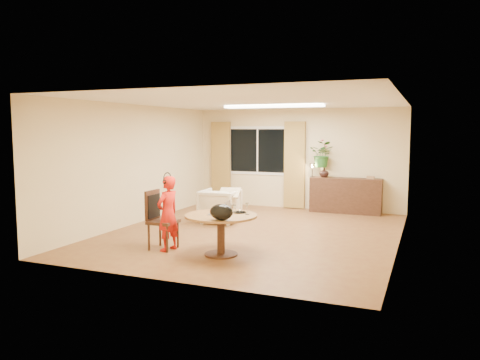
# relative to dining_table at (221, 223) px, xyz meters

# --- Properties ---
(floor) EXTENTS (6.50, 6.50, 0.00)m
(floor) POSITION_rel_dining_table_xyz_m (-0.08, 1.76, -0.53)
(floor) COLOR brown
(floor) RESTS_ON ground
(ceiling) EXTENTS (6.50, 6.50, 0.00)m
(ceiling) POSITION_rel_dining_table_xyz_m (-0.08, 1.76, 2.07)
(ceiling) COLOR white
(ceiling) RESTS_ON wall_back
(wall_back) EXTENTS (5.50, 0.00, 5.50)m
(wall_back) POSITION_rel_dining_table_xyz_m (-0.08, 5.01, 0.77)
(wall_back) COLOR beige
(wall_back) RESTS_ON floor
(wall_left) EXTENTS (0.00, 6.50, 6.50)m
(wall_left) POSITION_rel_dining_table_xyz_m (-2.83, 1.76, 0.77)
(wall_left) COLOR beige
(wall_left) RESTS_ON floor
(wall_right) EXTENTS (0.00, 6.50, 6.50)m
(wall_right) POSITION_rel_dining_table_xyz_m (2.67, 1.76, 0.77)
(wall_right) COLOR beige
(wall_right) RESTS_ON floor
(window) EXTENTS (1.70, 0.03, 1.30)m
(window) POSITION_rel_dining_table_xyz_m (-1.18, 4.99, 0.97)
(window) COLOR white
(window) RESTS_ON wall_back
(curtain_left) EXTENTS (0.55, 0.08, 2.25)m
(curtain_left) POSITION_rel_dining_table_xyz_m (-2.23, 4.92, 0.61)
(curtain_left) COLOR brown
(curtain_left) RESTS_ON wall_back
(curtain_right) EXTENTS (0.55, 0.08, 2.25)m
(curtain_right) POSITION_rel_dining_table_xyz_m (-0.13, 4.92, 0.61)
(curtain_right) COLOR brown
(curtain_right) RESTS_ON wall_back
(ceiling_panel) EXTENTS (2.20, 0.35, 0.05)m
(ceiling_panel) POSITION_rel_dining_table_xyz_m (-0.08, 2.96, 2.03)
(ceiling_panel) COLOR white
(ceiling_panel) RESTS_ON ceiling
(dining_table) EXTENTS (1.18, 1.18, 0.67)m
(dining_table) POSITION_rel_dining_table_xyz_m (0.00, 0.00, 0.00)
(dining_table) COLOR brown
(dining_table) RESTS_ON floor
(dining_chair) EXTENTS (0.49, 0.44, 1.02)m
(dining_chair) POSITION_rel_dining_table_xyz_m (-1.09, -0.01, -0.02)
(dining_chair) COLOR black
(dining_chair) RESTS_ON floor
(child) EXTENTS (0.52, 0.40, 1.28)m
(child) POSITION_rel_dining_table_xyz_m (-0.96, -0.06, 0.11)
(child) COLOR red
(child) RESTS_ON floor
(laptop) EXTENTS (0.39, 0.28, 0.24)m
(laptop) POSITION_rel_dining_table_xyz_m (-0.02, -0.03, 0.27)
(laptop) COLOR #B7B7BC
(laptop) RESTS_ON dining_table
(tumbler) EXTENTS (0.09, 0.09, 0.12)m
(tumbler) POSITION_rel_dining_table_xyz_m (0.10, 0.30, 0.20)
(tumbler) COLOR white
(tumbler) RESTS_ON dining_table
(wine_glass) EXTENTS (0.07, 0.07, 0.19)m
(wine_glass) POSITION_rel_dining_table_xyz_m (0.39, 0.18, 0.24)
(wine_glass) COLOR white
(wine_glass) RESTS_ON dining_table
(pot_lid) EXTENTS (0.27, 0.27, 0.03)m
(pot_lid) POSITION_rel_dining_table_xyz_m (0.22, 0.27, 0.16)
(pot_lid) COLOR white
(pot_lid) RESTS_ON dining_table
(handbag) EXTENTS (0.41, 0.29, 0.25)m
(handbag) POSITION_rel_dining_table_xyz_m (0.20, -0.43, 0.27)
(handbag) COLOR black
(handbag) RESTS_ON dining_table
(armchair) EXTENTS (0.85, 0.87, 0.74)m
(armchair) POSITION_rel_dining_table_xyz_m (-1.16, 2.50, -0.16)
(armchair) COLOR beige
(armchair) RESTS_ON floor
(throw) EXTENTS (0.58, 0.65, 0.03)m
(throw) POSITION_rel_dining_table_xyz_m (-0.92, 2.49, 0.23)
(throw) COLOR beige
(throw) RESTS_ON armchair
(sideboard) EXTENTS (1.74, 0.42, 0.87)m
(sideboard) POSITION_rel_dining_table_xyz_m (1.23, 4.77, -0.10)
(sideboard) COLOR black
(sideboard) RESTS_ON floor
(vase) EXTENTS (0.30, 0.30, 0.25)m
(vase) POSITION_rel_dining_table_xyz_m (0.68, 4.77, 0.46)
(vase) COLOR black
(vase) RESTS_ON sideboard
(bouquet) EXTENTS (0.64, 0.57, 0.66)m
(bouquet) POSITION_rel_dining_table_xyz_m (0.63, 4.77, 0.92)
(bouquet) COLOR #256426
(bouquet) RESTS_ON vase
(book_stack) EXTENTS (0.21, 0.18, 0.08)m
(book_stack) POSITION_rel_dining_table_xyz_m (1.81, 4.77, 0.38)
(book_stack) COLOR #966D4C
(book_stack) RESTS_ON sideboard
(desk_lamp) EXTENTS (0.17, 0.17, 0.36)m
(desk_lamp) POSITION_rel_dining_table_xyz_m (0.39, 4.72, 0.52)
(desk_lamp) COLOR black
(desk_lamp) RESTS_ON sideboard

